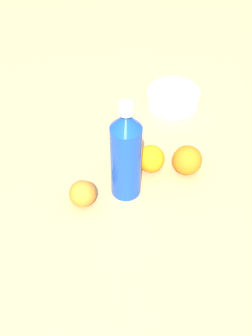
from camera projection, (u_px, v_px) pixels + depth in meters
name	position (u px, v px, depth m)	size (l,w,h in m)	color
ground_plane	(118.00, 177.00, 1.12)	(2.40, 2.40, 0.00)	tan
water_bottle	(126.00, 154.00, 1.00)	(0.07, 0.07, 0.27)	blue
orange_0	(83.00, 194.00, 1.04)	(0.07, 0.07, 0.07)	orange
orange_1	(187.00, 160.00, 1.11)	(0.08, 0.08, 0.08)	orange
orange_2	(151.00, 159.00, 1.12)	(0.07, 0.07, 0.07)	orange
ceramic_bowl	(173.00, 98.00, 1.31)	(0.16, 0.16, 0.04)	white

